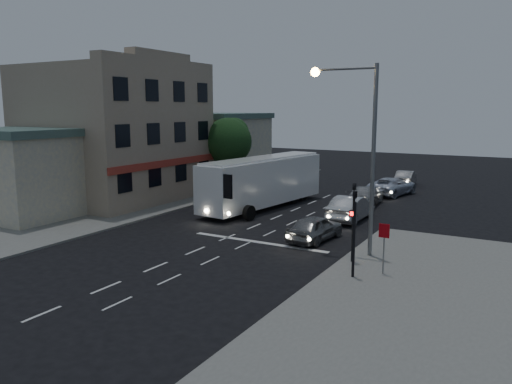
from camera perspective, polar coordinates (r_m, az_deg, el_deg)
The scene contains 18 objects.
ground at distance 26.28m, azimuth -5.66°, elevation -6.17°, with size 120.00×120.00×0.00m, color black.
sidewalk_near at distance 18.17m, azimuth 22.64°, elevation -14.03°, with size 12.00×24.00×0.12m, color slate.
sidewalk_far at distance 40.42m, azimuth -14.30°, elevation -0.77°, with size 12.00×50.00×0.12m, color slate.
road_markings at distance 28.33m, azimuth 0.33°, elevation -4.95°, with size 8.00×30.55×0.01m.
tour_bus at distance 35.79m, azimuth 0.83°, elevation 1.32°, with size 3.92×12.12×3.65m.
car_suv at distance 27.24m, azimuth 6.73°, elevation -4.08°, with size 1.67×4.16×1.42m, color gray.
car_sedan_a at distance 32.50m, azimuth 10.80°, elevation -1.80°, with size 1.69×4.83×1.59m, color silver.
car_sedan_b at distance 37.73m, azimuth 12.36°, elevation -0.41°, with size 2.00×4.91×1.43m, color #A3A3A3.
car_sedan_c at distance 42.82m, azimuth 15.32°, elevation 0.65°, with size 2.40×5.20×1.44m, color silver.
car_extra at distance 48.34m, azimuth 16.75°, elevation 1.55°, with size 1.49×4.26×1.40m, color gray.
traffic_signal_main at distance 23.04m, azimuth 11.08°, elevation -2.35°, with size 0.25×0.35×4.10m.
traffic_signal_side at distance 20.99m, azimuth 11.18°, elevation -3.52°, with size 0.18×0.15×4.10m.
regulatory_sign at distance 21.81m, azimuth 14.42°, elevation -5.37°, with size 0.45×0.12×2.20m.
streetlight at distance 24.03m, azimuth 11.83°, elevation 6.09°, with size 3.32×0.44×9.00m.
main_building at distance 40.51m, azimuth -15.58°, elevation 6.46°, with size 10.12×12.00×11.00m.
low_building_south at distance 35.65m, azimuth -25.72°, elevation 2.00°, with size 7.40×5.40×5.70m.
low_building_north at distance 49.57m, azimuth -5.26°, elevation 5.23°, with size 9.40×9.40×6.50m.
street_tree at distance 42.44m, azimuth -3.20°, elevation 6.03°, with size 4.00×4.00×6.20m.
Camera 1 is at (14.60, -20.67, 7.11)m, focal length 35.00 mm.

